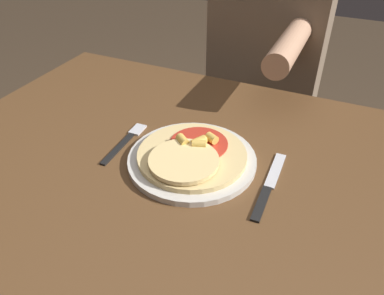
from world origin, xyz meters
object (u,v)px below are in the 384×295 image
object	(u,v)px
dining_table	(173,205)
plate	(192,160)
pizza	(191,155)
fork	(126,140)
knife	(269,186)
person_diner	(266,64)

from	to	relation	value
dining_table	plate	world-z (taller)	plate
pizza	plate	bearing A→B (deg)	90.50
fork	knife	distance (m)	0.35
plate	pizza	size ratio (longest dim) A/B	1.18
dining_table	knife	size ratio (longest dim) A/B	5.32
dining_table	pizza	size ratio (longest dim) A/B	4.89
dining_table	fork	xyz separation A→B (m)	(-0.15, 0.05, 0.11)
dining_table	person_diner	bearing A→B (deg)	88.18
fork	person_diner	bearing A→B (deg)	75.59
plate	knife	distance (m)	0.18
fork	knife	size ratio (longest dim) A/B	0.80
plate	fork	size ratio (longest dim) A/B	1.61
plate	pizza	bearing A→B (deg)	-89.50
plate	person_diner	bearing A→B (deg)	90.68
dining_table	knife	xyz separation A→B (m)	(0.21, 0.03, 0.11)
plate	pizza	world-z (taller)	pizza
plate	pizza	distance (m)	0.02
fork	knife	world-z (taller)	same
pizza	knife	world-z (taller)	pizza
pizza	person_diner	xyz separation A→B (m)	(-0.01, 0.67, -0.06)
fork	plate	bearing A→B (deg)	-2.77
pizza	person_diner	size ratio (longest dim) A/B	0.19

